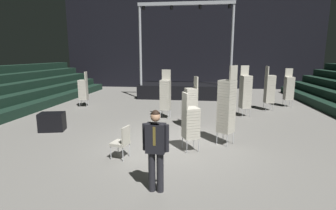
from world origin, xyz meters
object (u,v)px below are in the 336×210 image
(chair_stack_rear_left, at_px, (245,91))
(chair_stack_rear_right, at_px, (289,88))
(chair_stack_front_left, at_px, (83,89))
(chair_stack_mid_right, at_px, (269,89))
(stage_riser, at_px, (186,89))
(loose_chair_near_man, at_px, (122,140))
(chair_stack_mid_left, at_px, (191,122))
(chair_stack_rear_centre, at_px, (191,102))
(chair_stack_front_right, at_px, (227,106))
(chair_stack_mid_centre, at_px, (165,94))
(equipment_road_case, at_px, (52,122))
(man_with_tie, at_px, (156,146))

(chair_stack_rear_left, relative_size, chair_stack_rear_right, 1.12)
(chair_stack_front_left, height_order, chair_stack_mid_right, chair_stack_mid_right)
(stage_riser, height_order, loose_chair_near_man, stage_riser)
(chair_stack_mid_left, distance_m, chair_stack_rear_right, 9.15)
(chair_stack_mid_left, height_order, chair_stack_rear_right, chair_stack_rear_right)
(chair_stack_rear_centre, distance_m, loose_chair_near_man, 3.91)
(stage_riser, relative_size, chair_stack_front_left, 3.17)
(stage_riser, bearing_deg, chair_stack_front_right, -79.09)
(stage_riser, height_order, chair_stack_mid_right, stage_riser)
(chair_stack_mid_left, xyz_separation_m, chair_stack_mid_centre, (-1.30, 4.01, 0.21))
(chair_stack_mid_right, height_order, chair_stack_mid_centre, chair_stack_mid_right)
(chair_stack_mid_right, bearing_deg, chair_stack_front_left, -94.82)
(chair_stack_mid_right, height_order, equipment_road_case, chair_stack_mid_right)
(chair_stack_mid_left, distance_m, chair_stack_mid_right, 7.44)
(stage_riser, xyz_separation_m, man_with_tie, (0.09, -12.74, 0.43))
(chair_stack_front_right, height_order, loose_chair_near_man, chair_stack_front_right)
(chair_stack_rear_centre, bearing_deg, loose_chair_near_man, 133.38)
(man_with_tie, height_order, chair_stack_mid_left, chair_stack_mid_left)
(chair_stack_mid_left, bearing_deg, chair_stack_front_right, 98.89)
(stage_riser, relative_size, man_with_tie, 3.50)
(man_with_tie, height_order, chair_stack_rear_left, chair_stack_rear_left)
(chair_stack_front_right, distance_m, chair_stack_rear_left, 4.31)
(chair_stack_front_left, xyz_separation_m, chair_stack_mid_right, (10.08, 0.23, 0.17))
(stage_riser, height_order, chair_stack_front_right, stage_riser)
(chair_stack_rear_right, distance_m, equipment_road_case, 12.19)
(man_with_tie, bearing_deg, equipment_road_case, -35.03)
(chair_stack_mid_centre, relative_size, chair_stack_rear_left, 0.93)
(chair_stack_mid_right, distance_m, chair_stack_rear_centre, 5.46)
(chair_stack_front_left, distance_m, chair_stack_rear_left, 8.71)
(chair_stack_rear_left, height_order, equipment_road_case, chair_stack_rear_left)
(loose_chair_near_man, bearing_deg, chair_stack_mid_right, -25.09)
(chair_stack_mid_left, height_order, loose_chair_near_man, chair_stack_mid_left)
(man_with_tie, bearing_deg, chair_stack_rear_right, -115.26)
(chair_stack_mid_left, relative_size, chair_stack_rear_centre, 0.88)
(stage_riser, distance_m, loose_chair_near_man, 11.17)
(chair_stack_mid_centre, bearing_deg, chair_stack_rear_centre, 135.08)
(chair_stack_mid_centre, height_order, equipment_road_case, chair_stack_mid_centre)
(chair_stack_front_left, relative_size, chair_stack_rear_left, 0.82)
(equipment_road_case, xyz_separation_m, loose_chair_near_man, (3.48, -2.31, 0.18))
(chair_stack_mid_right, height_order, chair_stack_rear_centre, chair_stack_mid_right)
(chair_stack_mid_left, distance_m, equipment_road_case, 5.56)
(chair_stack_front_left, relative_size, chair_stack_mid_right, 0.85)
(chair_stack_front_left, distance_m, chair_stack_mid_centre, 5.37)
(chair_stack_rear_centre, xyz_separation_m, equipment_road_case, (-5.27, -1.13, -0.67))
(chair_stack_mid_centre, distance_m, chair_stack_rear_centre, 1.88)
(chair_stack_rear_left, bearing_deg, chair_stack_rear_right, -153.62)
(chair_stack_mid_left, distance_m, chair_stack_mid_centre, 4.22)
(chair_stack_rear_left, distance_m, equipment_road_case, 8.48)
(chair_stack_front_right, distance_m, equipment_road_case, 6.56)
(chair_stack_mid_right, bearing_deg, loose_chair_near_man, -44.47)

